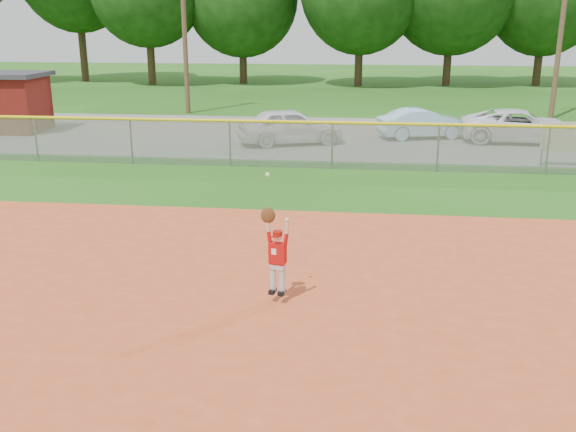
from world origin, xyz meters
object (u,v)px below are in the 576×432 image
object	(u,v)px
car_white_b	(521,126)
ballplayer	(276,252)
car_blue	(423,123)
utility_shed	(7,102)
car_white_a	(290,126)
sponsor_sign	(568,138)

from	to	relation	value
car_white_b	ballplayer	distance (m)	17.47
car_blue	utility_shed	xyz separation A→B (m)	(-17.45, -0.36, 0.66)
car_white_a	utility_shed	bearing A→B (deg)	62.45
ballplayer	car_blue	bearing A→B (deg)	76.93
utility_shed	sponsor_sign	xyz separation A→B (m)	(21.61, -4.50, -0.31)
car_blue	car_white_b	world-z (taller)	car_white_b
sponsor_sign	ballplayer	bearing A→B (deg)	-124.82
car_blue	sponsor_sign	distance (m)	6.41
utility_shed	car_white_b	bearing A→B (deg)	-0.35
sponsor_sign	ballplayer	size ratio (longest dim) A/B	0.79
car_white_a	sponsor_sign	distance (m)	9.79
car_blue	car_white_a	bearing A→B (deg)	92.44
utility_shed	ballplayer	distance (m)	20.98
car_white_a	car_blue	size ratio (longest dim) A/B	1.13
car_white_a	utility_shed	distance (m)	12.39
sponsor_sign	ballplayer	xyz separation A→B (m)	(-7.94, -11.41, -0.03)
ballplayer	utility_shed	bearing A→B (deg)	130.66
car_white_a	car_blue	distance (m)	5.50
utility_shed	ballplayer	world-z (taller)	utility_shed
car_white_a	utility_shed	xyz separation A→B (m)	(-12.29, 1.52, 0.56)
car_white_a	sponsor_sign	bearing A→B (deg)	-128.27
car_white_a	utility_shed	size ratio (longest dim) A/B	1.20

